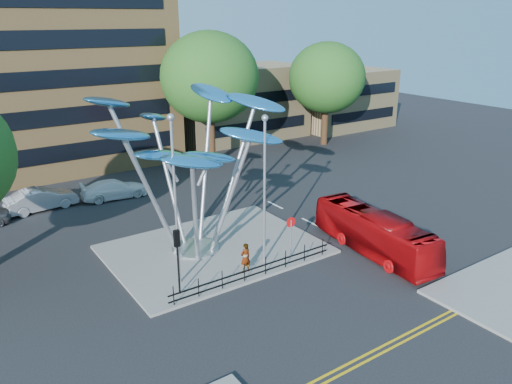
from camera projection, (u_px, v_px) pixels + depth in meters
ground at (290, 288)px, 25.59m from camera, size 120.00×120.00×0.00m
traffic_island at (214, 249)px, 29.70m from camera, size 12.00×9.00×0.15m
double_yellow_near at (378, 348)px, 20.93m from camera, size 40.00×0.12×0.01m
double_yellow_far at (384, 352)px, 20.70m from camera, size 40.00×0.12×0.01m
low_building_near at (238, 103)px, 56.13m from camera, size 15.00×8.00×8.00m
low_building_far at (341, 99)px, 62.22m from camera, size 12.00×8.00×7.00m
tree_right at (210, 78)px, 44.29m from camera, size 8.80×8.80×12.11m
tree_far at (327, 78)px, 52.09m from camera, size 8.00×8.00×10.81m
leaf_sculpture at (188, 138)px, 27.40m from camera, size 12.72×9.54×9.51m
street_lamp_left at (175, 187)px, 24.13m from camera, size 0.36×0.36×8.80m
street_lamp_right at (265, 177)px, 26.50m from camera, size 0.36×0.36×8.30m
traffic_light_island at (177, 248)px, 23.99m from camera, size 0.28×0.18×3.42m
no_entry_sign_island at (291, 230)px, 28.01m from camera, size 0.60×0.10×2.45m
pedestrian_railing_front at (255, 271)px, 26.20m from camera, size 10.00×0.06×1.00m
red_bus at (374, 233)px, 29.09m from camera, size 2.96×9.07×2.48m
pedestrian at (245, 258)px, 26.63m from camera, size 0.64×0.44×1.68m
parked_car_mid at (41, 199)px, 35.72m from camera, size 5.01×2.10×1.61m
parked_car_right at (114, 189)px, 38.09m from camera, size 5.05×2.38×1.42m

